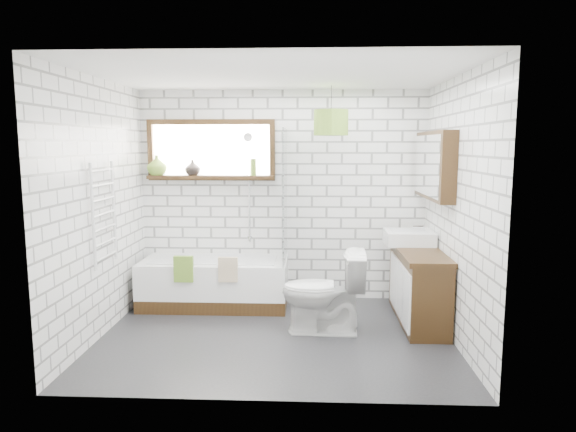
{
  "coord_description": "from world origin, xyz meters",
  "views": [
    {
      "loc": [
        0.35,
        -4.82,
        1.86
      ],
      "look_at": [
        0.11,
        0.25,
        1.16
      ],
      "focal_mm": 32.0,
      "sensor_mm": 36.0,
      "label": 1
    }
  ],
  "objects_px": {
    "pendant": "(331,123)",
    "basin": "(409,238)",
    "bathtub": "(215,283)",
    "toilet": "(323,292)",
    "vanity": "(418,285)"
  },
  "relations": [
    {
      "from": "pendant",
      "to": "bathtub",
      "type": "bearing_deg",
      "value": 176.1
    },
    {
      "from": "vanity",
      "to": "toilet",
      "type": "xyz_separation_m",
      "value": [
        -1.01,
        -0.39,
        0.03
      ]
    },
    {
      "from": "vanity",
      "to": "pendant",
      "type": "bearing_deg",
      "value": 160.54
    },
    {
      "from": "basin",
      "to": "toilet",
      "type": "relative_size",
      "value": 0.62
    },
    {
      "from": "toilet",
      "to": "pendant",
      "type": "distance_m",
      "value": 1.83
    },
    {
      "from": "bathtub",
      "to": "toilet",
      "type": "relative_size",
      "value": 2.01
    },
    {
      "from": "vanity",
      "to": "basin",
      "type": "bearing_deg",
      "value": 101.91
    },
    {
      "from": "basin",
      "to": "toilet",
      "type": "xyz_separation_m",
      "value": [
        -0.95,
        -0.68,
        -0.43
      ]
    },
    {
      "from": "bathtub",
      "to": "toilet",
      "type": "xyz_separation_m",
      "value": [
        1.24,
        -0.81,
        0.14
      ]
    },
    {
      "from": "basin",
      "to": "toilet",
      "type": "distance_m",
      "value": 1.24
    },
    {
      "from": "bathtub",
      "to": "vanity",
      "type": "bearing_deg",
      "value": -10.52
    },
    {
      "from": "bathtub",
      "to": "pendant",
      "type": "xyz_separation_m",
      "value": [
        1.33,
        -0.09,
        1.83
      ]
    },
    {
      "from": "pendant",
      "to": "basin",
      "type": "bearing_deg",
      "value": -2.9
    },
    {
      "from": "vanity",
      "to": "toilet",
      "type": "relative_size",
      "value": 1.62
    },
    {
      "from": "vanity",
      "to": "pendant",
      "type": "distance_m",
      "value": 1.98
    }
  ]
}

